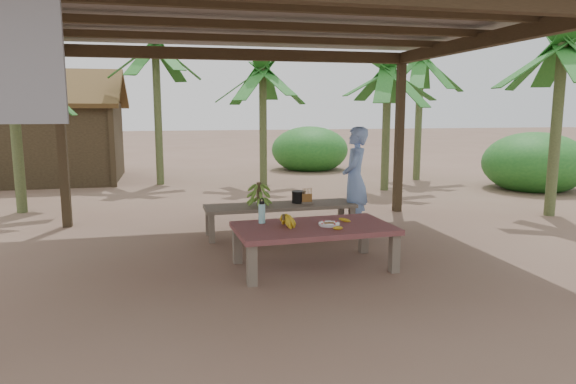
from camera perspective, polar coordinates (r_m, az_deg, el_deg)
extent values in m
plane|color=brown|center=(6.55, -2.02, -7.03)|extent=(80.00, 80.00, 0.00)
cube|color=black|center=(8.64, -23.83, 5.24)|extent=(0.13, 0.13, 2.70)
cube|color=black|center=(9.38, 12.26, 6.05)|extent=(0.13, 0.13, 2.70)
cube|color=black|center=(8.60, -5.16, 14.97)|extent=(5.80, 0.14, 0.18)
cube|color=black|center=(6.44, -28.52, 15.90)|extent=(0.14, 4.80, 0.18)
cube|color=black|center=(7.40, 20.49, 15.39)|extent=(0.14, 4.80, 0.18)
cube|color=slate|center=(6.38, -2.18, 19.04)|extent=(6.60, 5.60, 0.06)
cube|color=slate|center=(3.99, -26.84, 12.89)|extent=(0.45, 0.05, 0.85)
cube|color=brown|center=(5.40, -4.03, -8.14)|extent=(0.10, 0.10, 0.44)
cube|color=brown|center=(5.94, 11.74, -6.70)|extent=(0.10, 0.10, 0.44)
cube|color=brown|center=(6.19, -5.65, -5.89)|extent=(0.10, 0.10, 0.44)
cube|color=brown|center=(6.67, 8.39, -4.85)|extent=(0.10, 0.10, 0.44)
cube|color=maroon|center=(5.94, 2.87, -4.03)|extent=(1.85, 1.09, 0.06)
cube|color=brown|center=(7.16, -8.48, -4.05)|extent=(0.08, 0.08, 0.40)
cube|color=brown|center=(7.64, 7.10, -3.19)|extent=(0.08, 0.08, 0.40)
cube|color=brown|center=(7.61, -8.84, -3.28)|extent=(0.08, 0.08, 0.40)
cube|color=brown|center=(8.06, 5.91, -2.52)|extent=(0.08, 0.08, 0.40)
cube|color=brown|center=(7.51, -0.86, -1.59)|extent=(2.21, 0.65, 0.05)
cylinder|color=white|center=(5.94, 4.59, -3.70)|extent=(0.23, 0.23, 0.01)
cylinder|color=white|center=(5.93, 4.60, -3.55)|extent=(0.24, 0.24, 0.02)
cube|color=brown|center=(5.93, 4.60, -3.49)|extent=(0.12, 0.09, 0.02)
ellipsoid|color=gold|center=(5.74, 5.57, -4.00)|extent=(0.16, 0.12, 0.04)
ellipsoid|color=gold|center=(6.16, 6.31, -3.11)|extent=(0.15, 0.13, 0.04)
cylinder|color=#44CBD4|center=(6.04, -2.92, -2.41)|extent=(0.08, 0.08, 0.23)
cylinder|color=black|center=(6.02, -2.93, -1.20)|extent=(0.06, 0.06, 0.03)
torus|color=black|center=(6.01, -2.93, -0.92)|extent=(0.05, 0.01, 0.05)
cylinder|color=black|center=(7.62, 1.18, -0.58)|extent=(0.20, 0.20, 0.17)
imported|color=#6D8CCD|center=(7.79, 7.45, 1.43)|extent=(0.60, 0.68, 1.57)
cube|color=black|center=(14.58, -26.22, 4.98)|extent=(4.00, 3.00, 2.00)
cube|color=brown|center=(13.74, -27.42, 10.34)|extent=(4.40, 1.73, 1.00)
cube|color=brown|center=(15.39, -25.86, 10.22)|extent=(4.40, 1.73, 1.00)
cylinder|color=#596638|center=(11.82, 10.84, 6.73)|extent=(0.18, 0.18, 2.71)
cylinder|color=#596638|center=(12.39, -2.78, 7.15)|extent=(0.18, 0.18, 2.79)
cylinder|color=#596638|center=(12.90, -14.26, 8.26)|extent=(0.18, 0.18, 3.37)
cylinder|color=#596638|center=(9.88, 27.62, 6.02)|extent=(0.18, 0.18, 2.92)
cylinder|color=#596638|center=(10.21, -27.94, 5.28)|extent=(0.18, 0.18, 2.64)
cylinder|color=#596638|center=(13.79, 14.30, 7.79)|extent=(0.18, 0.18, 3.12)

